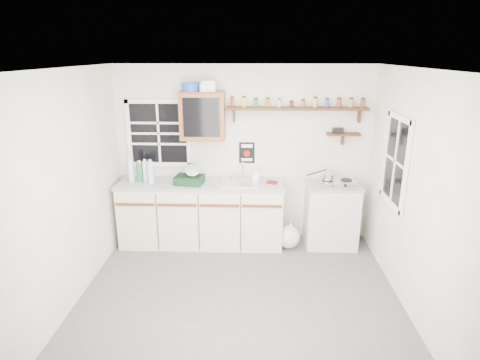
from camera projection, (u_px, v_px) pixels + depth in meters
The scene contains 18 objects.
room at pixel (239, 192), 4.21m from camera, with size 3.64×3.24×2.54m.
main_cabinet at pixel (202, 213), 5.70m from camera, with size 2.31×0.63×0.92m.
right_cabinet at pixel (331, 214), 5.67m from camera, with size 0.73×0.57×0.91m.
sink at pixel (239, 182), 5.55m from camera, with size 0.52×0.44×0.29m.
upper_cabinet at pixel (203, 116), 5.42m from camera, with size 0.60×0.32×0.65m.
upper_cabinet_clutter at pixel (198, 87), 5.31m from camera, with size 0.45×0.24×0.14m.
spice_shelf at pixel (298, 107), 5.41m from camera, with size 1.91×0.18×0.35m.
secondary_shelf at pixel (342, 134), 5.51m from camera, with size 0.45×0.16×0.24m.
warning_sign at pixel (247, 153), 5.71m from camera, with size 0.22×0.02×0.30m.
window_back at pixel (159, 133), 5.66m from camera, with size 0.93×0.03×0.98m.
window_right at pixel (396, 161), 4.61m from camera, with size 0.03×0.78×1.08m.
water_bottles at pixel (142, 171), 5.55m from camera, with size 0.37×0.18×0.34m.
dish_rack at pixel (190, 177), 5.48m from camera, with size 0.42×0.34×0.28m.
soap_bottle at pixel (256, 173), 5.63m from camera, with size 0.09×0.10×0.21m, color silver.
rag at pixel (272, 182), 5.54m from camera, with size 0.14×0.12×0.02m, color maroon.
hotplate at pixel (337, 182), 5.50m from camera, with size 0.53×0.32×0.07m.
saucepan at pixel (327, 177), 5.48m from camera, with size 0.35×0.23×0.16m.
trash_bag at pixel (289, 237), 5.62m from camera, with size 0.37×0.33×0.42m.
Camera 1 is at (0.15, -3.97, 2.65)m, focal length 30.00 mm.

